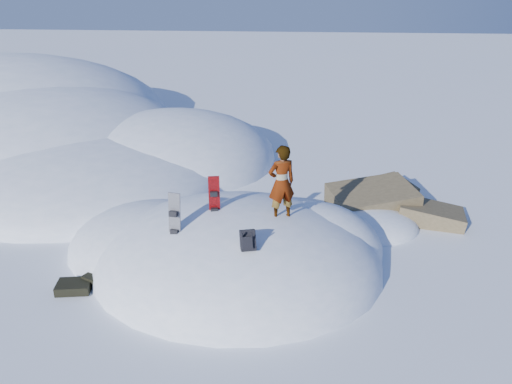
# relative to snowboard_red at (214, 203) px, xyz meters

# --- Properties ---
(ground) EXTENTS (120.00, 120.00, 0.00)m
(ground) POSITION_rel_snowboard_red_xyz_m (0.50, 0.04, -1.64)
(ground) COLOR white
(ground) RESTS_ON ground
(snow_mound) EXTENTS (8.00, 6.00, 3.00)m
(snow_mound) POSITION_rel_snowboard_red_xyz_m (0.33, 0.28, -1.64)
(snow_mound) COLOR white
(snow_mound) RESTS_ON ground
(snow_ridge) EXTENTS (21.50, 18.50, 6.40)m
(snow_ridge) POSITION_rel_snowboard_red_xyz_m (-9.94, 9.89, -1.64)
(snow_ridge) COLOR white
(snow_ridge) RESTS_ON ground
(rock_outcrop) EXTENTS (4.68, 4.41, 1.68)m
(rock_outcrop) POSITION_rel_snowboard_red_xyz_m (4.22, 3.05, -1.63)
(rock_outcrop) COLOR brown
(rock_outcrop) RESTS_ON ground
(snowboard_red) EXTENTS (0.27, 0.18, 1.38)m
(snowboard_red) POSITION_rel_snowboard_red_xyz_m (0.00, 0.00, 0.00)
(snowboard_red) COLOR #AD090D
(snowboard_red) RESTS_ON snow_mound
(snowboard_dark) EXTENTS (0.30, 0.24, 1.46)m
(snowboard_dark) POSITION_rel_snowboard_red_xyz_m (-0.73, -0.86, -0.14)
(snowboard_dark) COLOR black
(snowboard_dark) RESTS_ON snow_mound
(backpack) EXTENTS (0.40, 0.47, 0.52)m
(backpack) POSITION_rel_snowboard_red_xyz_m (0.93, -1.41, -0.16)
(backpack) COLOR black
(backpack) RESTS_ON snow_mound
(gear_pile) EXTENTS (0.99, 0.75, 0.26)m
(gear_pile) POSITION_rel_snowboard_red_xyz_m (-2.91, -1.36, -1.51)
(gear_pile) COLOR black
(gear_pile) RESTS_ON ground
(person) EXTENTS (0.76, 0.66, 1.75)m
(person) POSITION_rel_snowboard_red_xyz_m (1.54, -0.03, 0.59)
(person) COLOR slate
(person) RESTS_ON snow_mound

